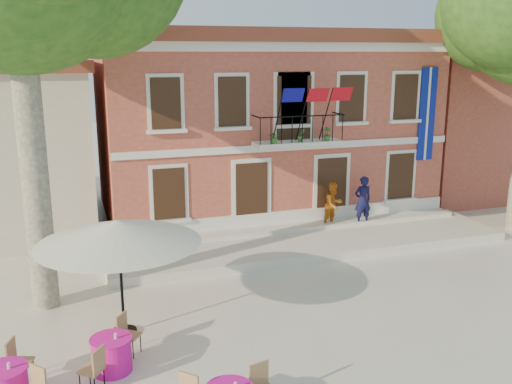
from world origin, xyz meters
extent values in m
plane|color=beige|center=(0.00, 0.00, 0.00)|extent=(90.00, 90.00, 0.00)
cube|color=#CD5C4A|center=(2.00, 10.00, 3.50)|extent=(13.00, 8.00, 7.00)
cube|color=brown|center=(2.00, 10.00, 7.25)|extent=(13.50, 8.50, 0.50)
cube|color=silver|center=(2.00, 6.05, 6.85)|extent=(13.30, 0.35, 0.35)
cube|color=silver|center=(2.00, 5.55, 3.50)|extent=(3.20, 0.90, 0.15)
cube|color=black|center=(2.00, 5.15, 4.50)|extent=(3.20, 0.04, 0.04)
cube|color=#0D1E92|center=(7.60, 5.94, 4.30)|extent=(0.70, 0.05, 3.60)
cube|color=#0C0C86|center=(1.10, 4.80, 5.25)|extent=(0.76, 0.27, 0.47)
cube|color=red|center=(2.00, 4.80, 5.25)|extent=(0.76, 0.29, 0.47)
cube|color=red|center=(2.90, 4.80, 5.25)|extent=(0.76, 0.27, 0.47)
imported|color=#26591E|center=(1.00, 5.25, 3.82)|extent=(0.43, 0.37, 0.48)
imported|color=#26591E|center=(2.00, 5.25, 3.82)|extent=(0.26, 0.21, 0.48)
imported|color=#26591E|center=(3.00, 5.25, 3.82)|extent=(0.27, 0.27, 0.48)
cube|color=#CD5C4A|center=(14.00, 11.00, 3.00)|extent=(9.00, 9.00, 6.00)
cube|color=brown|center=(14.00, 11.00, 6.20)|extent=(9.40, 9.40, 0.40)
cube|color=silver|center=(2.00, 4.40, 0.15)|extent=(14.00, 3.40, 0.30)
cylinder|color=#A59E84|center=(-6.66, 2.19, 3.95)|extent=(0.69, 0.69, 7.89)
cylinder|color=black|center=(-4.83, -0.08, 0.04)|extent=(0.61, 0.61, 0.08)
cylinder|color=black|center=(-4.83, -0.08, 1.27)|extent=(0.07, 0.07, 2.54)
cone|color=silver|center=(-4.83, -0.08, 2.59)|extent=(3.86, 3.86, 0.56)
imported|color=#101138|center=(4.56, 5.26, 1.24)|extent=(0.69, 0.45, 1.88)
imported|color=orange|center=(3.40, 5.37, 1.15)|extent=(0.99, 0.88, 1.70)
cylinder|color=#E0159A|center=(-7.28, -2.29, 0.76)|extent=(0.90, 0.90, 0.02)
cube|color=tan|center=(-7.04, -1.58, 0.47)|extent=(0.53, 0.53, 0.95)
cylinder|color=#E0159A|center=(-5.24, -1.74, 0.38)|extent=(0.84, 0.84, 0.75)
cylinder|color=#E0159A|center=(-5.24, -1.74, 0.76)|extent=(0.90, 0.90, 0.02)
cube|color=tan|center=(-4.80, -1.13, 0.47)|extent=(0.59, 0.59, 0.95)
cube|color=tan|center=(-5.69, -2.34, 0.47)|extent=(0.59, 0.59, 0.95)
camera|label=1|loc=(-5.78, -13.11, 6.65)|focal=40.00mm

